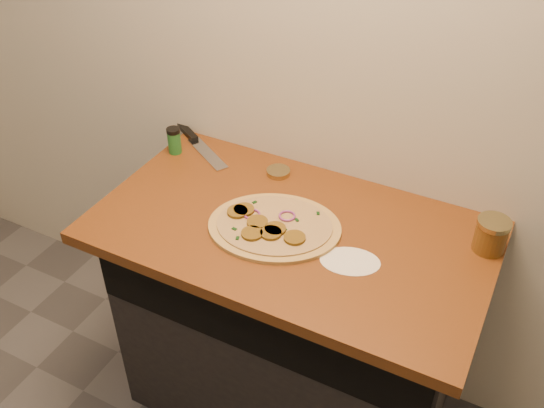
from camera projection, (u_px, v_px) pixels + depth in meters
The scene contains 8 objects.
cabinet at pixel (293, 323), 2.14m from camera, with size 1.10×0.60×0.86m, color black.
countertop at pixel (291, 230), 1.85m from camera, with size 1.20×0.70×0.04m, color brown.
pizza at pixel (273, 226), 1.82m from camera, with size 0.50×0.50×0.03m.
chefs_knife at pixel (197, 142), 2.21m from camera, with size 0.31×0.21×0.02m.
mason_jar_lid at pixel (278, 172), 2.05m from camera, with size 0.08×0.08×0.02m, color tan.
salsa_jar at pixel (491, 235), 1.72m from camera, with size 0.10×0.10×0.10m.
spice_shaker at pixel (174, 140), 2.14m from camera, with size 0.05×0.05×0.10m.
flour_spill at pixel (350, 261), 1.71m from camera, with size 0.17×0.17×0.00m, color white.
Camera 1 is at (0.60, 0.13, 2.06)m, focal length 40.00 mm.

